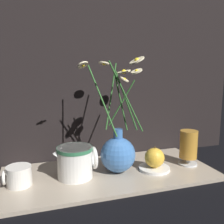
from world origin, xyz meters
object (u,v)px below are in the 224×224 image
(vase_with_flowers, at_px, (118,151))
(yellow_mug, at_px, (18,176))
(ceramic_pitcher, at_px, (75,160))
(tea_glass, at_px, (188,146))
(orange_fruit, at_px, (155,158))

(vase_with_flowers, xyz_separation_m, yellow_mug, (-0.33, -0.01, -0.04))
(ceramic_pitcher, distance_m, tea_glass, 0.43)
(yellow_mug, xyz_separation_m, orange_fruit, (0.46, -0.02, 0.01))
(ceramic_pitcher, xyz_separation_m, tea_glass, (0.43, -0.02, 0.01))
(orange_fruit, bearing_deg, vase_with_flowers, 169.34)
(yellow_mug, distance_m, tea_glass, 0.61)
(yellow_mug, xyz_separation_m, ceramic_pitcher, (0.18, 0.01, 0.03))
(yellow_mug, distance_m, ceramic_pitcher, 0.18)
(vase_with_flowers, relative_size, ceramic_pitcher, 2.77)
(vase_with_flowers, distance_m, tea_glass, 0.28)
(yellow_mug, relative_size, orange_fruit, 1.10)
(yellow_mug, relative_size, tea_glass, 0.66)
(yellow_mug, bearing_deg, orange_fruit, -2.30)
(tea_glass, bearing_deg, ceramic_pitcher, 177.67)
(vase_with_flowers, bearing_deg, ceramic_pitcher, 179.68)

